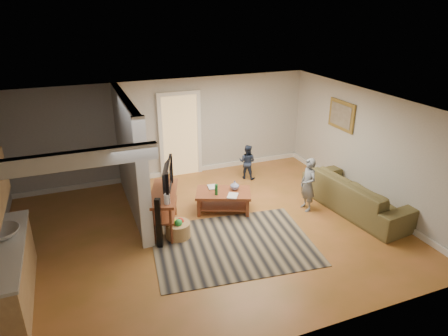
{
  "coord_description": "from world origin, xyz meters",
  "views": [
    {
      "loc": [
        -2.19,
        -6.48,
        4.21
      ],
      "look_at": [
        0.53,
        0.46,
        1.1
      ],
      "focal_mm": 32.0,
      "sensor_mm": 36.0,
      "label": 1
    }
  ],
  "objects_px": {
    "toy_basket": "(178,229)",
    "child": "(306,209)",
    "speaker_left": "(159,223)",
    "sofa": "(355,210)",
    "tv_console": "(165,196)",
    "speaker_right": "(142,185)",
    "coffee_table": "(224,196)",
    "toddler": "(247,178)"
  },
  "relations": [
    {
      "from": "toy_basket",
      "to": "child",
      "type": "xyz_separation_m",
      "value": [
        2.91,
        0.06,
        -0.17
      ]
    },
    {
      "from": "toy_basket",
      "to": "speaker_left",
      "type": "bearing_deg",
      "value": -153.06
    },
    {
      "from": "sofa",
      "to": "tv_console",
      "type": "relative_size",
      "value": 1.86
    },
    {
      "from": "child",
      "to": "toy_basket",
      "type": "bearing_deg",
      "value": -89.2
    },
    {
      "from": "sofa",
      "to": "speaker_right",
      "type": "bearing_deg",
      "value": 61.18
    },
    {
      "from": "coffee_table",
      "to": "toy_basket",
      "type": "distance_m",
      "value": 1.4
    },
    {
      "from": "tv_console",
      "to": "toy_basket",
      "type": "distance_m",
      "value": 0.7
    },
    {
      "from": "sofa",
      "to": "toy_basket",
      "type": "relative_size",
      "value": 5.39
    },
    {
      "from": "speaker_left",
      "to": "speaker_right",
      "type": "height_order",
      "value": "speaker_right"
    },
    {
      "from": "coffee_table",
      "to": "toy_basket",
      "type": "relative_size",
      "value": 2.81
    },
    {
      "from": "speaker_left",
      "to": "toy_basket",
      "type": "bearing_deg",
      "value": 50.01
    },
    {
      "from": "sofa",
      "to": "tv_console",
      "type": "height_order",
      "value": "tv_console"
    },
    {
      "from": "child",
      "to": "toddler",
      "type": "relative_size",
      "value": 1.32
    },
    {
      "from": "tv_console",
      "to": "child",
      "type": "height_order",
      "value": "tv_console"
    },
    {
      "from": "tv_console",
      "to": "coffee_table",
      "type": "bearing_deg",
      "value": 30.38
    },
    {
      "from": "sofa",
      "to": "toy_basket",
      "type": "distance_m",
      "value": 3.92
    },
    {
      "from": "sofa",
      "to": "tv_console",
      "type": "distance_m",
      "value": 4.17
    },
    {
      "from": "speaker_right",
      "to": "toy_basket",
      "type": "relative_size",
      "value": 2.39
    },
    {
      "from": "tv_console",
      "to": "toy_basket",
      "type": "xyz_separation_m",
      "value": [
        0.14,
        -0.39,
        -0.56
      ]
    },
    {
      "from": "coffee_table",
      "to": "toy_basket",
      "type": "height_order",
      "value": "coffee_table"
    },
    {
      "from": "speaker_left",
      "to": "coffee_table",
      "type": "bearing_deg",
      "value": 51.54
    },
    {
      "from": "speaker_left",
      "to": "toy_basket",
      "type": "height_order",
      "value": "speaker_left"
    },
    {
      "from": "coffee_table",
      "to": "speaker_right",
      "type": "relative_size",
      "value": 1.18
    },
    {
      "from": "speaker_left",
      "to": "child",
      "type": "relative_size",
      "value": 0.84
    },
    {
      "from": "coffee_table",
      "to": "tv_console",
      "type": "bearing_deg",
      "value": -167.98
    },
    {
      "from": "speaker_right",
      "to": "toy_basket",
      "type": "bearing_deg",
      "value": -55.33
    },
    {
      "from": "tv_console",
      "to": "speaker_right",
      "type": "height_order",
      "value": "speaker_right"
    },
    {
      "from": "tv_console",
      "to": "toddler",
      "type": "distance_m",
      "value": 3.13
    },
    {
      "from": "tv_console",
      "to": "toddler",
      "type": "xyz_separation_m",
      "value": [
        2.53,
        1.68,
        -0.74
      ]
    },
    {
      "from": "speaker_right",
      "to": "child",
      "type": "distance_m",
      "value": 3.62
    },
    {
      "from": "speaker_left",
      "to": "toddler",
      "type": "height_order",
      "value": "speaker_left"
    },
    {
      "from": "tv_console",
      "to": "sofa",
      "type": "bearing_deg",
      "value": 7.82
    },
    {
      "from": "sofa",
      "to": "speaker_left",
      "type": "xyz_separation_m",
      "value": [
        -4.3,
        0.16,
        0.5
      ]
    },
    {
      "from": "coffee_table",
      "to": "speaker_right",
      "type": "xyz_separation_m",
      "value": [
        -1.62,
        0.72,
        0.21
      ]
    },
    {
      "from": "sofa",
      "to": "toy_basket",
      "type": "bearing_deg",
      "value": 78.11
    },
    {
      "from": "speaker_right",
      "to": "speaker_left",
      "type": "bearing_deg",
      "value": -71.29
    },
    {
      "from": "tv_console",
      "to": "child",
      "type": "relative_size",
      "value": 1.16
    },
    {
      "from": "toddler",
      "to": "tv_console",
      "type": "bearing_deg",
      "value": 75.99
    },
    {
      "from": "toy_basket",
      "to": "coffee_table",
      "type": "bearing_deg",
      "value": 28.96
    },
    {
      "from": "coffee_table",
      "to": "child",
      "type": "distance_m",
      "value": 1.84
    },
    {
      "from": "tv_console",
      "to": "speaker_right",
      "type": "xyz_separation_m",
      "value": [
        -0.26,
        1.01,
        -0.17
      ]
    },
    {
      "from": "toy_basket",
      "to": "child",
      "type": "height_order",
      "value": "child"
    }
  ]
}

